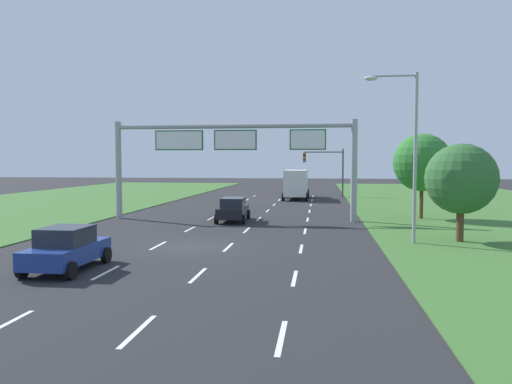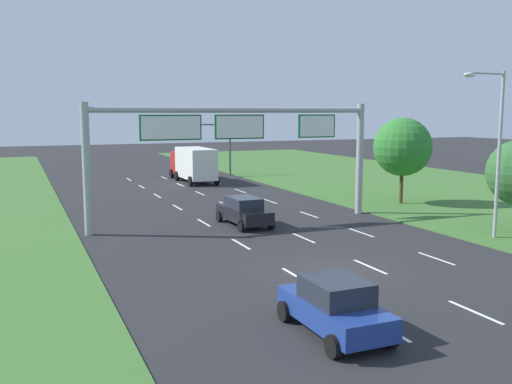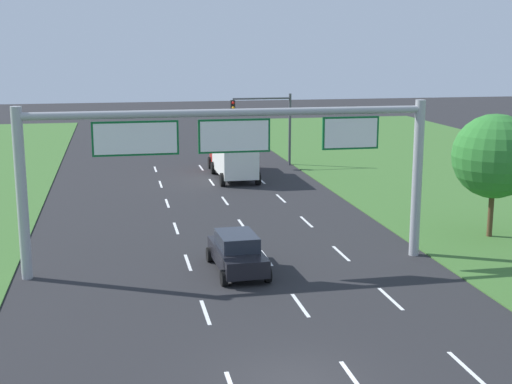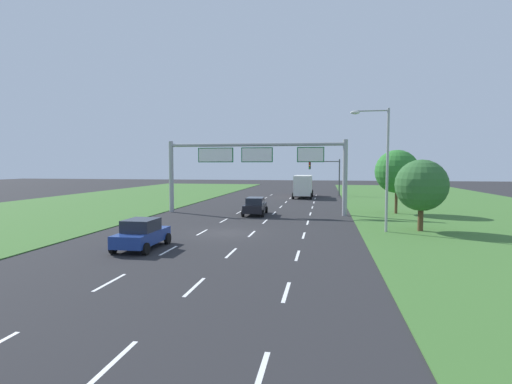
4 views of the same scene
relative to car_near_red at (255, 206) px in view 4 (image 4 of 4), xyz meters
name	(u,v)px [view 4 (image 4 of 4)]	position (x,y,z in m)	size (l,w,h in m)	color
ground_plane	(227,233)	(-0.16, -10.38, -0.83)	(200.00, 200.00, 0.00)	#262628
grass_verge_right	(498,220)	(20.84, -0.38, -0.80)	(24.00, 120.00, 0.06)	#3D6B2D
grass_verge_left	(51,211)	(-21.16, -0.38, -0.80)	(24.00, 120.00, 0.06)	#3D6B2D
lane_dashes_inner_left	(232,216)	(-1.91, -1.38, -0.83)	(0.14, 56.40, 0.01)	white
lane_dashes_inner_right	(270,217)	(1.59, -1.38, -0.83)	(0.14, 56.40, 0.01)	white
lane_dashes_slip	(309,218)	(5.09, -1.38, -0.83)	(0.14, 56.40, 0.01)	white
car_near_red	(255,206)	(0.00, 0.00, 0.00)	(2.18, 4.43, 1.63)	black
car_lead_silver	(142,234)	(-3.56, -16.16, 0.00)	(2.07, 4.06, 1.66)	navy
box_truck	(303,186)	(3.35, 21.36, 0.90)	(2.73, 8.18, 3.20)	#B21E19
sign_gantry	(255,162)	(-0.15, 0.76, 4.12)	(17.24, 0.44, 7.00)	#9EA0A5
traffic_light_mast	(327,170)	(6.64, 25.50, 3.04)	(4.76, 0.49, 5.60)	#47494F
street_lamp	(382,159)	(10.24, -8.27, 4.25)	(2.61, 0.32, 8.50)	#9EA0A5
roadside_tree_near	(421,185)	(13.04, -7.48, 2.41)	(3.58, 3.58, 5.04)	#513823
roadside_tree_mid	(397,172)	(13.14, 2.85, 3.22)	(4.09, 4.09, 6.11)	#513823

